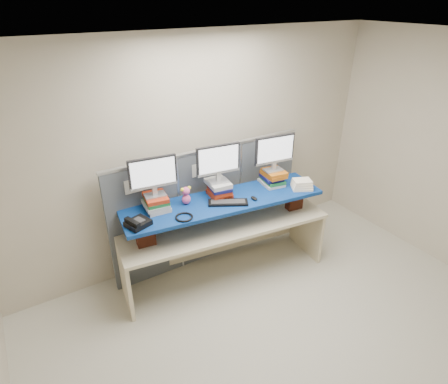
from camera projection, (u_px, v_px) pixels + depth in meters
room at (317, 230)px, 3.07m from camera, size 5.00×4.00×2.80m
cubicle_partition at (210, 205)px, 4.70m from camera, size 2.60×0.06×1.53m
desk at (224, 233)px, 4.44m from camera, size 2.52×1.03×0.75m
brick_pier_left at (145, 234)px, 3.93m from camera, size 0.21×0.13×0.27m
brick_pier_right at (294, 199)px, 4.60m from camera, size 0.21×0.13×0.27m
blue_board at (224, 201)px, 4.24m from camera, size 2.36×0.87×0.04m
book_stack_left at (156, 202)px, 4.01m from camera, size 0.28×0.32×0.16m
book_stack_center at (219, 188)px, 4.27m from camera, size 0.27×0.34×0.18m
book_stack_right at (273, 177)px, 4.54m from camera, size 0.29×0.33×0.18m
monitor_left at (153, 175)px, 3.86m from camera, size 0.51×0.17×0.44m
monitor_center at (218, 161)px, 4.11m from camera, size 0.51×0.17×0.44m
monitor_right at (275, 151)px, 4.37m from camera, size 0.51×0.17×0.44m
keyboard at (228, 202)px, 4.14m from camera, size 0.46×0.34×0.03m
mouse at (254, 198)px, 4.22m from camera, size 0.06×0.10×0.03m
desk_phone at (137, 223)px, 3.74m from camera, size 0.27×0.26×0.09m
headset at (184, 217)px, 3.88m from camera, size 0.22×0.22×0.02m
plush_toy at (186, 195)px, 4.10m from camera, size 0.12×0.09×0.21m
binder_stack at (302, 184)px, 4.45m from camera, size 0.29×0.27×0.11m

